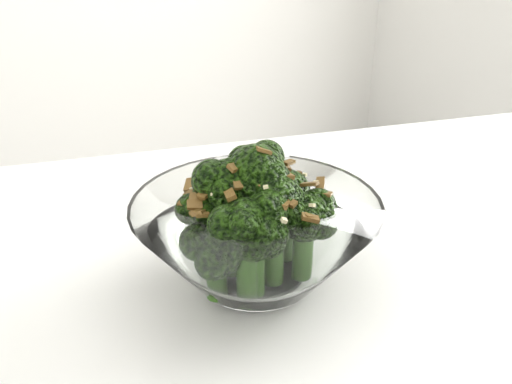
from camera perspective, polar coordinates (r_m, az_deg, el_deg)
table at (r=0.61m, az=17.70°, el=-13.48°), size 1.41×1.19×0.75m
broccoli_dish at (r=0.51m, az=-0.08°, el=-4.00°), size 0.22×0.22×0.14m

